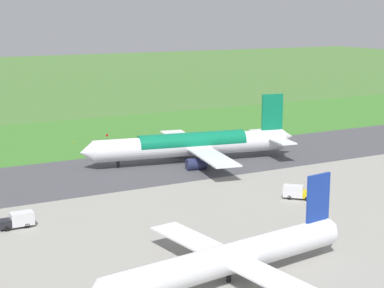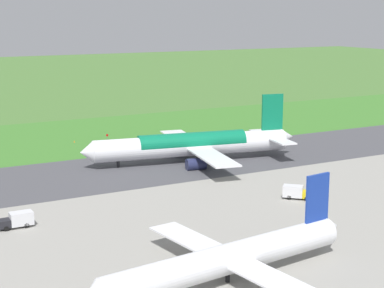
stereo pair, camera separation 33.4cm
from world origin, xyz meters
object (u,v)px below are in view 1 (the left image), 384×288
Objects in this scene: airliner_main at (193,144)px; service_truck_fuel at (297,192)px; airliner_parked_mid at (230,258)px; no_stopping_sign at (107,138)px; service_truck_baggage at (18,220)px; traffic_cone_orange at (74,141)px.

airliner_main is 9.40× the size of service_truck_fuel.
no_stopping_sign is (-19.08, -95.09, -1.88)m from airliner_parked_mid.
service_truck_fuel is (-51.90, 8.94, 0.00)m from service_truck_baggage.
airliner_main is 9.29× the size of service_truck_baggage.
airliner_parked_mid is at bearing 65.34° from airliner_main.
traffic_cone_orange is (-31.23, -64.85, -1.13)m from service_truck_baggage.
airliner_main is at bearing -114.66° from airliner_parked_mid.
airliner_main reaches higher than service_truck_baggage.
airliner_parked_mid is 101.37m from traffic_cone_orange.
traffic_cone_orange is at bearing -63.97° from airliner_main.
no_stopping_sign is (-38.92, -59.26, 0.14)m from service_truck_baggage.
airliner_main reaches higher than airliner_parked_mid.
service_truck_baggage is at bearing 56.71° from no_stopping_sign.
no_stopping_sign is (10.27, -31.18, -2.81)m from airliner_main.
airliner_main is 37.23m from service_truck_fuel.
service_truck_baggage and service_truck_fuel have the same top height.
service_truck_fuel is at bearing 94.19° from airliner_main.
service_truck_baggage is 1.01× the size of service_truck_fuel.
traffic_cone_orange is (-11.39, -100.68, -3.15)m from airliner_parked_mid.
airliner_main reaches higher than no_stopping_sign.
service_truck_baggage is 2.24× the size of no_stopping_sign.
service_truck_fuel is at bearing 170.23° from service_truck_baggage.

